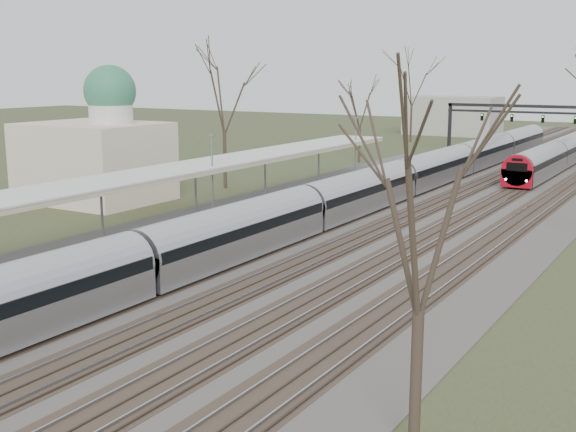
# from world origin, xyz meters

# --- Properties ---
(track_bed) EXTENTS (24.00, 160.00, 0.22)m
(track_bed) POSITION_xyz_m (0.26, 55.00, 0.06)
(track_bed) COLOR #474442
(track_bed) RESTS_ON ground
(platform) EXTENTS (3.50, 69.00, 1.00)m
(platform) POSITION_xyz_m (-9.05, 37.50, 0.50)
(platform) COLOR #9E9B93
(platform) RESTS_ON ground
(canopy) EXTENTS (4.10, 50.00, 3.11)m
(canopy) POSITION_xyz_m (-9.05, 32.99, 3.93)
(canopy) COLOR slate
(canopy) RESTS_ON platform
(dome_building) EXTENTS (10.00, 8.00, 10.30)m
(dome_building) POSITION_xyz_m (-21.71, 38.00, 3.72)
(dome_building) COLOR beige
(dome_building) RESTS_ON ground
(signal_gantry) EXTENTS (21.00, 0.59, 6.08)m
(signal_gantry) POSITION_xyz_m (0.29, 84.99, 4.91)
(signal_gantry) COLOR black
(signal_gantry) RESTS_ON ground
(tree_west_far) EXTENTS (5.50, 5.50, 11.33)m
(tree_west_far) POSITION_xyz_m (-17.00, 48.00, 8.02)
(tree_west_far) COLOR #2D231C
(tree_west_far) RESTS_ON ground
(tree_east_near) EXTENTS (4.50, 4.50, 9.27)m
(tree_east_near) POSITION_xyz_m (13.00, 15.00, 6.55)
(tree_east_near) COLOR #2D231C
(tree_east_near) RESTS_ON ground
(train_near) EXTENTS (2.62, 90.21, 3.05)m
(train_near) POSITION_xyz_m (-2.50, 51.23, 1.48)
(train_near) COLOR #ABAEB5
(train_near) RESTS_ON ground
(train_far) EXTENTS (2.62, 45.21, 3.05)m
(train_far) POSITION_xyz_m (4.50, 81.85, 1.48)
(train_far) COLOR #ABAEB5
(train_far) RESTS_ON ground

